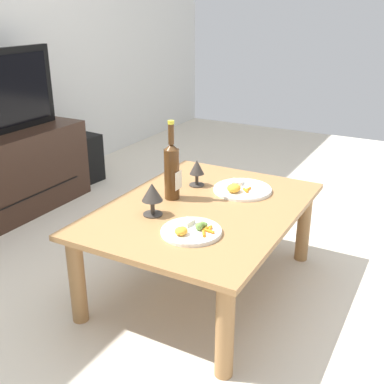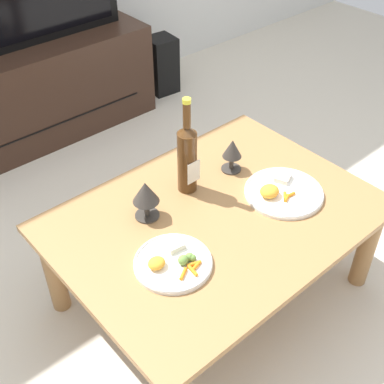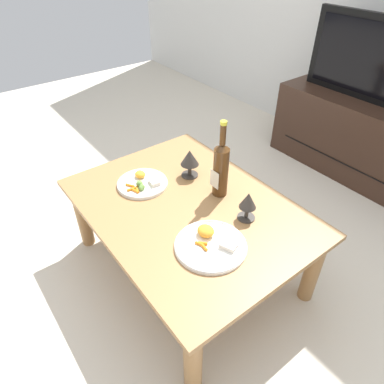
% 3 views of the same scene
% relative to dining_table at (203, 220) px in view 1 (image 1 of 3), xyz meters
% --- Properties ---
extents(ground_plane, '(6.40, 6.40, 0.00)m').
position_rel_dining_table_xyz_m(ground_plane, '(0.00, 0.00, -0.36)').
color(ground_plane, beige).
extents(dining_table, '(1.12, 0.82, 0.43)m').
position_rel_dining_table_xyz_m(dining_table, '(0.00, 0.00, 0.00)').
color(dining_table, '#9E7042').
rests_on(dining_table, ground_plane).
extents(floor_speaker, '(0.19, 0.19, 0.36)m').
position_rel_dining_table_xyz_m(floor_speaker, '(0.91, 1.47, -0.18)').
color(floor_speaker, black).
rests_on(floor_speaker, ground_plane).
extents(wine_bottle, '(0.07, 0.07, 0.38)m').
position_rel_dining_table_xyz_m(wine_bottle, '(0.02, 0.18, 0.21)').
color(wine_bottle, '#4C2D14').
rests_on(wine_bottle, dining_table).
extents(goblet_left, '(0.09, 0.09, 0.15)m').
position_rel_dining_table_xyz_m(goblet_left, '(-0.19, 0.15, 0.17)').
color(goblet_left, '#38332D').
rests_on(goblet_left, dining_table).
extents(goblet_right, '(0.08, 0.08, 0.14)m').
position_rel_dining_table_xyz_m(goblet_right, '(0.22, 0.15, 0.16)').
color(goblet_right, '#38332D').
rests_on(goblet_right, dining_table).
extents(dinner_plate_left, '(0.25, 0.25, 0.05)m').
position_rel_dining_table_xyz_m(dinner_plate_left, '(-0.26, -0.08, 0.08)').
color(dinner_plate_left, white).
rests_on(dinner_plate_left, dining_table).
extents(dinner_plate_right, '(0.29, 0.29, 0.05)m').
position_rel_dining_table_xyz_m(dinner_plate_right, '(0.26, -0.08, 0.08)').
color(dinner_plate_right, white).
rests_on(dinner_plate_right, dining_table).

